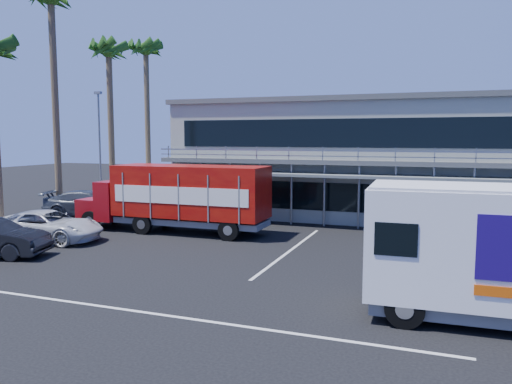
% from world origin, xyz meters
% --- Properties ---
extents(ground, '(120.00, 120.00, 0.00)m').
position_xyz_m(ground, '(0.00, 0.00, 0.00)').
color(ground, black).
rests_on(ground, ground).
extents(building, '(22.40, 12.00, 7.30)m').
position_xyz_m(building, '(3.00, 14.94, 3.66)').
color(building, '#99A193').
rests_on(building, ground).
extents(curb_strip, '(3.00, 32.00, 0.16)m').
position_xyz_m(curb_strip, '(-15.00, 6.00, 0.08)').
color(curb_strip, '#A5A399').
rests_on(curb_strip, ground).
extents(palm_d, '(2.80, 2.80, 14.75)m').
position_xyz_m(palm_d, '(-15.20, 8.00, 12.80)').
color(palm_d, brown).
rests_on(palm_d, ground).
extents(palm_e, '(2.80, 2.80, 12.25)m').
position_xyz_m(palm_e, '(-14.70, 13.00, 10.57)').
color(palm_e, brown).
rests_on(palm_e, ground).
extents(palm_f, '(2.80, 2.80, 13.25)m').
position_xyz_m(palm_f, '(-15.10, 18.50, 11.47)').
color(palm_f, brown).
rests_on(palm_f, ground).
extents(light_pole_far, '(0.50, 0.25, 8.09)m').
position_xyz_m(light_pole_far, '(-14.20, 11.00, 4.50)').
color(light_pole_far, gray).
rests_on(light_pole_far, ground).
extents(red_truck, '(10.47, 2.62, 3.52)m').
position_xyz_m(red_truck, '(-4.72, 4.99, 1.93)').
color(red_truck, maroon).
rests_on(red_truck, ground).
extents(parked_car_c, '(5.60, 3.12, 1.48)m').
position_xyz_m(parked_car_c, '(-9.50, 0.80, 0.74)').
color(parked_car_c, silver).
rests_on(parked_car_c, ground).
extents(parked_car_d, '(6.05, 3.77, 1.63)m').
position_xyz_m(parked_car_d, '(-12.50, 7.60, 0.82)').
color(parked_car_d, '#323842').
rests_on(parked_car_d, ground).
extents(parked_car_e, '(5.10, 3.38, 1.61)m').
position_xyz_m(parked_car_e, '(-12.50, 10.80, 0.81)').
color(parked_car_e, slate).
rests_on(parked_car_e, ground).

